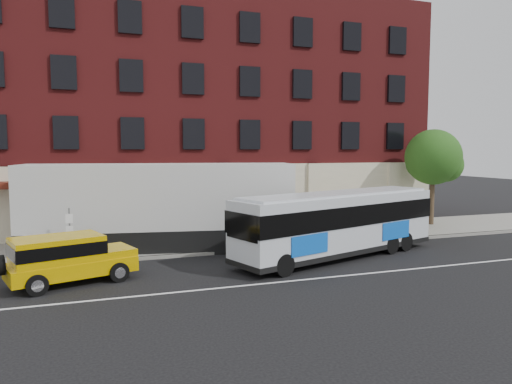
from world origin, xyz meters
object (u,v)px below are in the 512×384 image
object	(u,v)px
street_tree	(434,159)
yellow_suv	(66,256)
sign_pole	(70,232)
shipping_container	(160,208)
city_bus	(339,222)

from	to	relation	value
street_tree	yellow_suv	xyz separation A→B (m)	(-22.08, -6.54, -3.35)
sign_pole	yellow_suv	xyz separation A→B (m)	(-0.03, -3.21, -0.40)
sign_pole	yellow_suv	world-z (taller)	sign_pole
street_tree	shipping_container	distance (m)	18.14
sign_pole	city_bus	world-z (taller)	city_bus
street_tree	shipping_container	xyz separation A→B (m)	(-17.90, -1.88, -2.26)
yellow_suv	shipping_container	world-z (taller)	shipping_container
sign_pole	street_tree	distance (m)	22.49
street_tree	city_bus	distance (m)	12.15
city_bus	yellow_suv	world-z (taller)	city_bus
street_tree	city_bus	size ratio (longest dim) A/B	0.55
sign_pole	shipping_container	distance (m)	4.45
sign_pole	street_tree	world-z (taller)	street_tree
city_bus	shipping_container	xyz separation A→B (m)	(-7.67, 4.08, 0.46)
shipping_container	sign_pole	bearing A→B (deg)	-160.67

